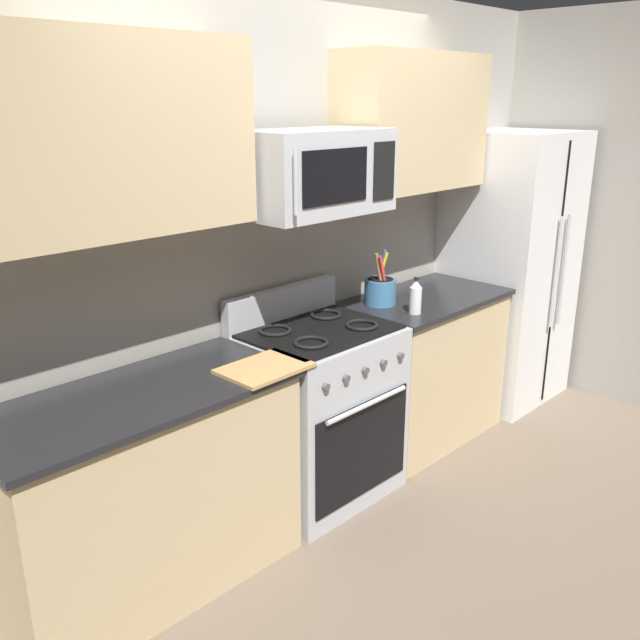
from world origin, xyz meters
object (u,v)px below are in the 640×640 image
at_px(refrigerator, 508,269).
at_px(cutting_board, 265,368).
at_px(range_oven, 319,410).
at_px(utensil_crock, 380,290).
at_px(bottle_vinegar, 416,297).
at_px(microwave, 314,172).

relative_size(refrigerator, cutting_board, 4.87).
relative_size(range_oven, utensil_crock, 3.52).
relative_size(range_oven, bottle_vinegar, 5.36).
bearing_deg(cutting_board, microwave, 21.78).
bearing_deg(microwave, utensil_crock, 6.64).
xyz_separation_m(refrigerator, bottle_vinegar, (-1.25, -0.14, 0.09)).
distance_m(utensil_crock, bottle_vinegar, 0.25).
bearing_deg(cutting_board, range_oven, 19.24).
bearing_deg(refrigerator, bottle_vinegar, -173.61).
height_order(range_oven, refrigerator, refrigerator).
distance_m(range_oven, refrigerator, 1.90).
xyz_separation_m(refrigerator, cutting_board, (-2.37, -0.16, 0.00)).
bearing_deg(cutting_board, utensil_crock, 13.92).
xyz_separation_m(range_oven, cutting_board, (-0.52, -0.18, 0.44)).
bearing_deg(bottle_vinegar, utensil_crock, 88.70).
bearing_deg(range_oven, cutting_board, -160.76).
height_order(cutting_board, bottle_vinegar, bottle_vinegar).
distance_m(refrigerator, cutting_board, 2.37).
relative_size(microwave, utensil_crock, 2.43).
height_order(utensil_crock, bottle_vinegar, utensil_crock).
xyz_separation_m(range_oven, refrigerator, (1.84, -0.02, 0.44)).
height_order(range_oven, bottle_vinegar, bottle_vinegar).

